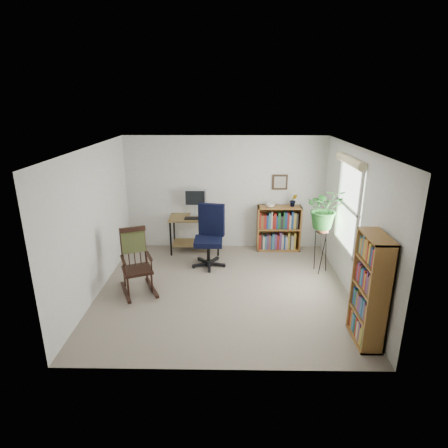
{
  "coord_description": "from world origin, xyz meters",
  "views": [
    {
      "loc": [
        0.1,
        -5.71,
        3.11
      ],
      "look_at": [
        0.0,
        0.4,
        1.05
      ],
      "focal_mm": 30.0,
      "sensor_mm": 36.0,
      "label": 1
    }
  ],
  "objects_px": {
    "low_bookshelf": "(279,228)",
    "desk": "(195,234)",
    "rocking_chair": "(137,262)",
    "tall_bookshelf": "(370,290)",
    "office_chair": "(208,237)"
  },
  "relations": [
    {
      "from": "desk",
      "to": "office_chair",
      "type": "relative_size",
      "value": 0.87
    },
    {
      "from": "desk",
      "to": "rocking_chair",
      "type": "height_order",
      "value": "rocking_chair"
    },
    {
      "from": "office_chair",
      "to": "tall_bookshelf",
      "type": "distance_m",
      "value": 3.23
    },
    {
      "from": "low_bookshelf",
      "to": "desk",
      "type": "bearing_deg",
      "value": -176.12
    },
    {
      "from": "desk",
      "to": "tall_bookshelf",
      "type": "height_order",
      "value": "tall_bookshelf"
    },
    {
      "from": "tall_bookshelf",
      "to": "low_bookshelf",
      "type": "bearing_deg",
      "value": 103.68
    },
    {
      "from": "desk",
      "to": "tall_bookshelf",
      "type": "bearing_deg",
      "value": -50.35
    },
    {
      "from": "rocking_chair",
      "to": "tall_bookshelf",
      "type": "distance_m",
      "value": 3.59
    },
    {
      "from": "desk",
      "to": "office_chair",
      "type": "distance_m",
      "value": 0.84
    },
    {
      "from": "office_chair",
      "to": "rocking_chair",
      "type": "distance_m",
      "value": 1.54
    },
    {
      "from": "low_bookshelf",
      "to": "tall_bookshelf",
      "type": "relative_size",
      "value": 0.64
    },
    {
      "from": "office_chair",
      "to": "rocking_chair",
      "type": "height_order",
      "value": "office_chair"
    },
    {
      "from": "rocking_chair",
      "to": "office_chair",
      "type": "bearing_deg",
      "value": 20.01
    },
    {
      "from": "desk",
      "to": "office_chair",
      "type": "xyz_separation_m",
      "value": [
        0.32,
        -0.74,
        0.22
      ]
    },
    {
      "from": "rocking_chair",
      "to": "desk",
      "type": "bearing_deg",
      "value": 42.63
    }
  ]
}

